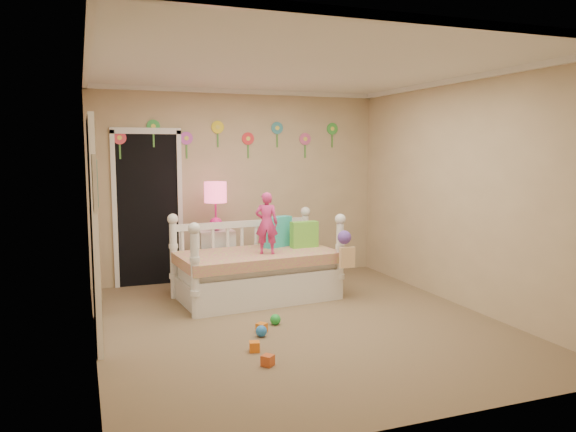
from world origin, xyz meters
name	(u,v)px	position (x,y,z in m)	size (l,w,h in m)	color
floor	(299,323)	(0.00, 0.00, 0.00)	(4.00, 4.50, 0.01)	#7F684C
ceiling	(300,67)	(0.00, 0.00, 2.60)	(4.00, 4.50, 0.01)	white
back_wall	(240,185)	(0.00, 2.25, 1.30)	(4.00, 0.01, 2.60)	tan
left_wall	(89,205)	(-2.00, 0.00, 1.30)	(0.01, 4.50, 2.60)	tan
right_wall	(463,193)	(2.00, 0.00, 1.30)	(0.01, 4.50, 2.60)	tan
crown_molding	(300,70)	(0.00, 0.00, 2.57)	(4.00, 4.50, 0.06)	white
daybed	(257,257)	(-0.12, 1.09, 0.51)	(1.90, 1.02, 1.03)	white
pillow_turquoise	(277,232)	(0.23, 1.33, 0.76)	(0.38, 0.13, 0.38)	#29BAD1
pillow_lime	(304,234)	(0.53, 1.18, 0.73)	(0.34, 0.13, 0.32)	#6ECB3D
child	(267,223)	(-0.05, 0.92, 0.94)	(0.27, 0.17, 0.73)	#DB3180
nightstand	(216,259)	(-0.45, 1.81, 0.37)	(0.45, 0.34, 0.75)	white
table_lamp	(215,198)	(-0.45, 1.81, 1.17)	(0.29, 0.29, 0.63)	#CF1B7A
closet_doorway	(148,208)	(-1.25, 2.23, 1.03)	(0.90, 0.04, 2.07)	black
flower_decals	(233,138)	(-0.09, 2.24, 1.94)	(3.40, 0.02, 0.50)	#B2668C
mirror_closet	(95,229)	(-1.96, 0.30, 1.05)	(0.07, 1.30, 2.10)	white
wall_picture	(95,183)	(-1.97, -0.90, 1.55)	(0.05, 0.34, 0.42)	white
hanging_bag	(345,250)	(0.78, 0.54, 0.63)	(0.20, 0.16, 0.36)	beige
toy_scatter	(278,340)	(-0.43, -0.56, 0.06)	(0.80, 1.30, 0.11)	#996666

